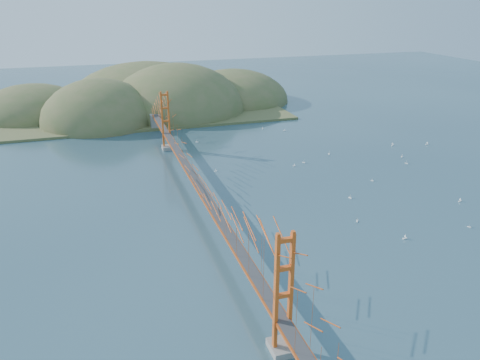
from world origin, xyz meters
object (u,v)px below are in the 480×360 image
object	(u,v)px
bridge	(200,164)
sailboat_2	(405,238)
sailboat_1	(372,180)
sailboat_0	(350,197)

from	to	relation	value
bridge	sailboat_2	distance (m)	28.80
sailboat_1	sailboat_0	size ratio (longest dim) A/B	0.84
bridge	sailboat_1	size ratio (longest dim) A/B	165.32
sailboat_2	bridge	bearing A→B (deg)	144.30
sailboat_1	sailboat_0	bearing A→B (deg)	-144.05
bridge	sailboat_1	world-z (taller)	bridge
sailboat_1	sailboat_2	xyz separation A→B (m)	(-7.08, -18.65, 0.02)
sailboat_2	sailboat_0	world-z (taller)	sailboat_2
sailboat_2	sailboat_0	size ratio (longest dim) A/B	1.03
sailboat_0	sailboat_1	bearing A→B (deg)	35.95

